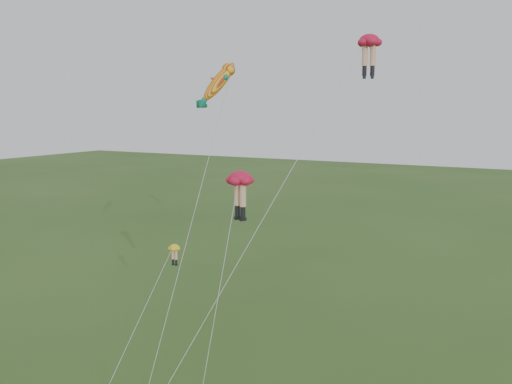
% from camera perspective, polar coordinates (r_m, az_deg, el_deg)
% --- Properties ---
extents(legs_kite_red_high, '(8.81, 14.79, 21.92)m').
position_cam_1_polar(legs_kite_red_high, '(37.74, 11.01, 13.97)').
color(legs_kite_red_high, red).
rests_on(legs_kite_red_high, ground).
extents(legs_kite_red_mid, '(2.11, 5.12, 13.89)m').
position_cam_1_polar(legs_kite_red_mid, '(31.33, -1.65, 0.78)').
color(legs_kite_red_mid, red).
rests_on(legs_kite_red_mid, ground).
extents(legs_kite_yellow, '(0.92, 7.53, 8.27)m').
position_cam_1_polar(legs_kite_yellow, '(38.51, -8.57, -6.50)').
color(legs_kite_yellow, yellow).
rests_on(legs_kite_yellow, ground).
extents(fish_kite, '(2.26, 9.21, 20.37)m').
position_cam_1_polar(fish_kite, '(36.16, -3.76, 10.77)').
color(fish_kite, yellow).
rests_on(fish_kite, ground).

